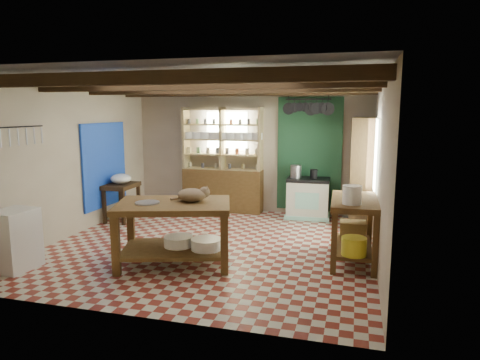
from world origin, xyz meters
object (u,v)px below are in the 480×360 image
(prep_table, at_px, (122,202))
(white_cabinet, at_px, (15,240))
(right_counter, at_px, (353,230))
(cat, at_px, (192,195))
(stove, at_px, (308,198))
(work_table, at_px, (174,233))

(prep_table, bearing_deg, white_cabinet, -91.87)
(right_counter, bearing_deg, cat, -165.90)
(right_counter, height_order, cat, cat)
(stove, xyz_separation_m, right_counter, (0.90, -2.32, 0.05))
(white_cabinet, distance_m, cat, 2.45)
(prep_table, distance_m, cat, 2.90)
(prep_table, relative_size, cat, 1.78)
(stove, height_order, right_counter, right_counter)
(white_cabinet, xyz_separation_m, right_counter, (4.40, 1.52, 0.04))
(stove, distance_m, prep_table, 3.66)
(stove, bearing_deg, white_cabinet, -134.08)
(stove, bearing_deg, cat, -115.40)
(white_cabinet, relative_size, right_counter, 0.65)
(stove, xyz_separation_m, white_cabinet, (-3.50, -3.85, 0.01))
(stove, distance_m, cat, 3.27)
(work_table, height_order, prep_table, work_table)
(stove, relative_size, prep_table, 1.13)
(white_cabinet, bearing_deg, work_table, 25.00)
(work_table, bearing_deg, prep_table, 118.47)
(right_counter, bearing_deg, white_cabinet, -162.82)
(work_table, relative_size, white_cabinet, 1.89)
(stove, height_order, white_cabinet, white_cabinet)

